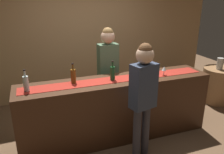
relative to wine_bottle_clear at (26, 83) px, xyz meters
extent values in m
plane|color=brown|center=(1.29, 0.01, -1.11)|extent=(10.00, 10.00, 0.00)
cube|color=tan|center=(1.29, 1.91, 0.34)|extent=(6.00, 0.12, 2.90)
cube|color=#3D2314|center=(1.29, 0.01, -0.61)|extent=(3.00, 0.60, 0.99)
cube|color=maroon|center=(1.29, 0.01, -0.11)|extent=(2.85, 0.28, 0.01)
cylinder|color=#B2C6C1|center=(0.00, 0.00, -0.01)|extent=(0.07, 0.07, 0.21)
cylinder|color=#B2C6C1|center=(0.00, 0.00, 0.13)|extent=(0.03, 0.03, 0.08)
cylinder|color=black|center=(0.00, 0.00, 0.18)|extent=(0.03, 0.03, 0.02)
cylinder|color=#194723|center=(1.22, 0.01, -0.01)|extent=(0.07, 0.07, 0.21)
cylinder|color=#194723|center=(1.22, 0.01, 0.13)|extent=(0.03, 0.03, 0.08)
cylinder|color=black|center=(1.22, 0.01, 0.18)|extent=(0.03, 0.03, 0.02)
cylinder|color=brown|center=(0.64, 0.08, -0.01)|extent=(0.07, 0.07, 0.21)
cylinder|color=brown|center=(0.64, 0.08, 0.13)|extent=(0.03, 0.03, 0.08)
cylinder|color=black|center=(0.64, 0.08, 0.18)|extent=(0.03, 0.03, 0.02)
cylinder|color=silver|center=(1.71, -0.04, -0.11)|extent=(0.06, 0.06, 0.00)
cylinder|color=silver|center=(1.71, -0.04, -0.07)|extent=(0.01, 0.01, 0.08)
cone|color=silver|center=(1.71, -0.04, 0.00)|extent=(0.07, 0.07, 0.06)
cylinder|color=silver|center=(2.07, -0.06, -0.11)|extent=(0.06, 0.06, 0.00)
cylinder|color=silver|center=(2.07, -0.06, -0.07)|extent=(0.01, 0.01, 0.08)
cone|color=silver|center=(2.07, -0.06, 0.00)|extent=(0.07, 0.07, 0.06)
cylinder|color=silver|center=(1.89, 0.08, -0.11)|extent=(0.06, 0.06, 0.00)
cylinder|color=silver|center=(1.89, 0.08, -0.07)|extent=(0.01, 0.01, 0.08)
cone|color=silver|center=(1.89, 0.08, 0.00)|extent=(0.07, 0.07, 0.06)
cylinder|color=#26262B|center=(1.43, 0.60, -0.71)|extent=(0.11, 0.11, 0.80)
cylinder|color=#26262B|center=(1.27, 0.59, -0.71)|extent=(0.11, 0.11, 0.80)
cube|color=#4C6B4C|center=(1.35, 0.59, 0.00)|extent=(0.35, 0.21, 0.63)
sphere|color=#DBAD89|center=(1.35, 0.59, 0.44)|extent=(0.24, 0.24, 0.24)
sphere|color=olive|center=(1.35, 0.59, 0.50)|extent=(0.19, 0.19, 0.19)
cylinder|color=#33333D|center=(1.37, -0.57, -0.72)|extent=(0.11, 0.11, 0.77)
cylinder|color=#33333D|center=(1.52, -0.54, -0.72)|extent=(0.11, 0.11, 0.77)
cube|color=#2D384C|center=(1.45, -0.56, -0.03)|extent=(0.38, 0.28, 0.61)
sphere|color=#DBAD89|center=(1.45, -0.56, 0.39)|extent=(0.23, 0.23, 0.23)
sphere|color=brown|center=(1.45, -0.56, 0.45)|extent=(0.18, 0.18, 0.18)
cylinder|color=#996B42|center=(3.85, 0.53, -0.74)|extent=(0.68, 0.68, 0.74)
cylinder|color=#B7B2A8|center=(3.79, 0.51, -0.25)|extent=(0.13, 0.13, 0.24)
camera|label=1|loc=(0.10, -3.05, 1.09)|focal=36.98mm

